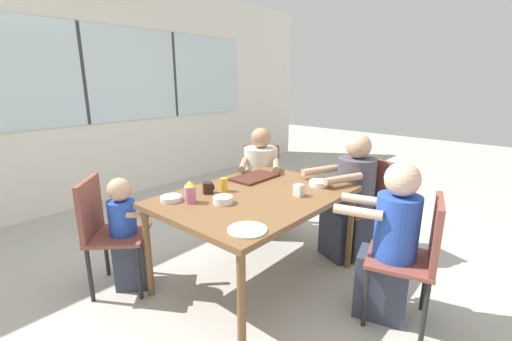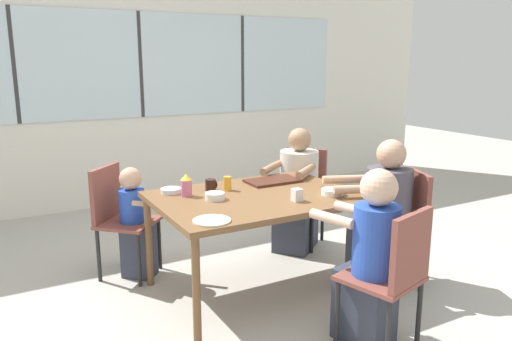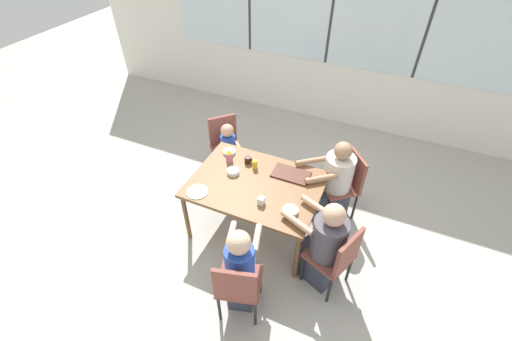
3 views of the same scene
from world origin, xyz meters
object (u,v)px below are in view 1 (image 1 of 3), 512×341
Objects in this scene: chair_for_man_blue_shirt at (261,178)px; person_woman_green_shirt at (389,248)px; chair_for_woman_green_shirt at (417,251)px; person_toddler at (128,237)px; bowl_cereal at (223,200)px; person_man_teal_shirt at (351,203)px; sippy_cup at (190,191)px; juice_glass at (224,185)px; person_man_blue_shirt at (261,187)px; chair_for_toddler at (105,225)px; milk_carton_small at (299,190)px; bowl_fruit at (171,199)px; bowl_white_shallow at (319,183)px; coffee_mug at (208,188)px; chair_for_man_teal_shirt at (366,197)px.

chair_for_man_blue_shirt is 0.81× the size of person_woman_green_shirt.
person_toddler is (-0.98, 1.75, -0.10)m from chair_for_woman_green_shirt.
chair_for_man_blue_shirt is 6.37× the size of bowl_cereal.
sippy_cup is (-1.32, 0.57, 0.31)m from person_man_teal_shirt.
person_man_teal_shirt reaches higher than juice_glass.
person_woman_green_shirt is 1.58m from person_man_blue_shirt.
chair_for_woman_green_shirt is 1.00× the size of chair_for_toddler.
sippy_cup is at bearing 104.07° from chair_for_woman_green_shirt.
milk_carton_small is at bearing -32.73° from bowl_cereal.
bowl_fruit is at bearing 65.64° from chair_for_man_blue_shirt.
chair_for_man_blue_shirt is at bearing 53.44° from milk_carton_small.
milk_carton_small reaches higher than bowl_fruit.
milk_carton_small is (-0.08, 0.66, 0.27)m from person_woman_green_shirt.
person_woman_green_shirt reaches higher than person_toddler.
juice_glass is at bearing 81.66° from person_man_teal_shirt.
juice_glass is (-0.86, -0.36, 0.30)m from person_man_blue_shirt.
chair_for_woman_green_shirt is 0.88m from bowl_white_shallow.
coffee_mug is (-1.10, -0.41, 0.25)m from chair_for_man_blue_shirt.
person_woman_green_shirt is at bearing 120.63° from chair_for_man_blue_shirt.
person_man_teal_shirt is at bearing -26.82° from bowl_fruit.
chair_for_woman_green_shirt is at bearing -72.49° from juice_glass.
chair_for_toddler reaches higher than bowl_fruit.
person_woman_green_shirt is 1.23m from juice_glass.
chair_for_man_blue_shirt is at bearing 21.87° from person_man_teal_shirt.
chair_for_man_blue_shirt is at bearing 20.46° from coffee_mug.
bowl_white_shallow is at bearing 124.47° from person_man_blue_shirt.
person_man_teal_shirt is 13.14× the size of coffee_mug.
coffee_mug is at bearing -14.12° from bowl_fruit.
person_man_teal_shirt is 0.76m from milk_carton_small.
chair_for_toddler is at bearing 141.28° from bowl_white_shallow.
sippy_cup reaches higher than coffee_mug.
chair_for_man_teal_shirt is 0.91m from milk_carton_small.
person_toddler is 10.34× the size of coffee_mug.
chair_for_woman_green_shirt is at bearing -90.00° from person_woman_green_shirt.
chair_for_toddler is 10.27× the size of coffee_mug.
chair_for_man_blue_shirt is 1.68m from chair_for_toddler.
person_man_teal_shirt reaches higher than bowl_white_shallow.
chair_for_man_blue_shirt is 5.55× the size of bowl_white_shallow.
chair_for_toddler is 0.80m from coffee_mug.
chair_for_toddler is 10.11× the size of milk_carton_small.
chair_for_man_teal_shirt is 1.04m from person_man_blue_shirt.
chair_for_man_teal_shirt is at bearing 17.44° from person_woman_green_shirt.
bowl_fruit is at bearing 118.43° from sippy_cup.
chair_for_woman_green_shirt is 0.80× the size of person_man_blue_shirt.
milk_carton_small is at bearing 87.25° from chair_for_toddler.
coffee_mug reaches higher than bowl_cereal.
coffee_mug is (-1.26, 0.69, 0.25)m from chair_for_man_teal_shirt.
chair_for_man_blue_shirt is 0.18m from person_man_blue_shirt.
chair_for_man_teal_shirt and chair_for_toddler have the same top height.
chair_for_man_teal_shirt is 5.88× the size of bowl_fruit.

